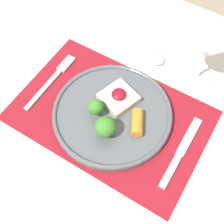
% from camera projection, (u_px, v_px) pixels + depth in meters
% --- Properties ---
extents(ground_plane, '(8.00, 8.00, 0.00)m').
position_uv_depth(ground_plane, '(111.00, 198.00, 1.43)').
color(ground_plane, gray).
extents(dining_table, '(1.57, 0.96, 0.76)m').
position_uv_depth(dining_table, '(111.00, 131.00, 0.85)').
color(dining_table, beige).
rests_on(dining_table, ground_plane).
extents(placemat, '(0.47, 0.31, 0.00)m').
position_uv_depth(placemat, '(110.00, 115.00, 0.78)').
color(placemat, maroon).
rests_on(placemat, dining_table).
extents(dinner_plate, '(0.29, 0.29, 0.08)m').
position_uv_depth(dinner_plate, '(112.00, 113.00, 0.76)').
color(dinner_plate, '#4C5156').
rests_on(dinner_plate, placemat).
extents(fork, '(0.02, 0.20, 0.01)m').
position_uv_depth(fork, '(54.00, 78.00, 0.83)').
color(fork, '#B2B2B7').
rests_on(fork, placemat).
extents(knife, '(0.02, 0.20, 0.01)m').
position_uv_depth(knife, '(178.00, 156.00, 0.71)').
color(knife, '#B2B2B7').
rests_on(knife, placemat).
extents(spoon, '(0.19, 0.04, 0.02)m').
position_uv_depth(spoon, '(149.00, 56.00, 0.87)').
color(spoon, '#B2B2B7').
rests_on(spoon, dining_table).
extents(wine_glass_near, '(0.09, 0.09, 0.15)m').
position_uv_depth(wine_glass_near, '(207.00, 50.00, 0.74)').
color(wine_glass_near, white).
rests_on(wine_glass_near, dining_table).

